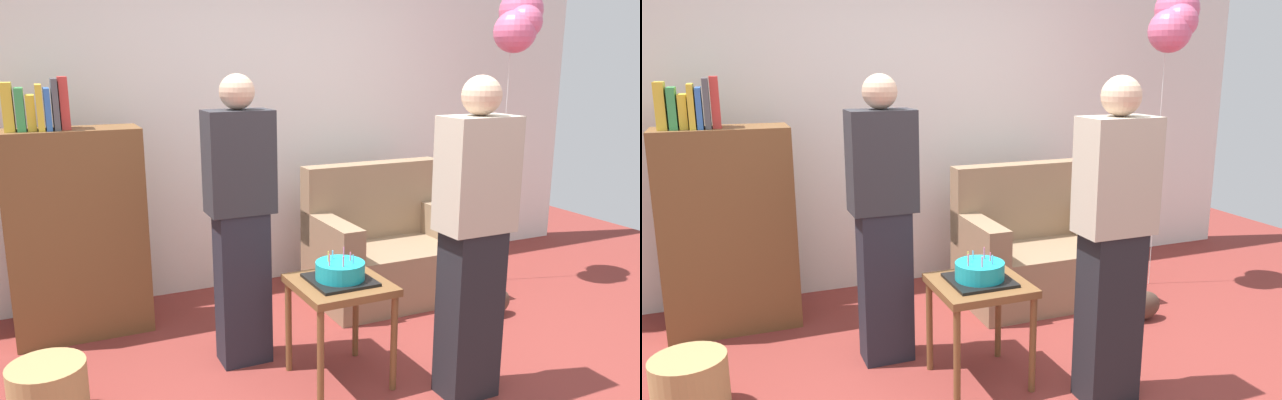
{
  "view_description": "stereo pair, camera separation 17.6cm",
  "coord_description": "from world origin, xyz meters",
  "views": [
    {
      "loc": [
        -1.51,
        -2.35,
        1.69
      ],
      "look_at": [
        -0.14,
        0.6,
        0.95
      ],
      "focal_mm": 34.19,
      "sensor_mm": 36.0,
      "label": 1
    },
    {
      "loc": [
        -1.35,
        -2.42,
        1.69
      ],
      "look_at": [
        -0.14,
        0.6,
        0.95
      ],
      "focal_mm": 34.19,
      "sensor_mm": 36.0,
      "label": 2
    }
  ],
  "objects": [
    {
      "name": "wall_back",
      "position": [
        0.0,
        2.05,
        1.35
      ],
      "size": [
        6.0,
        0.1,
        2.7
      ],
      "primitive_type": "cube",
      "color": "silver",
      "rests_on": "ground_plane"
    },
    {
      "name": "couch",
      "position": [
        0.72,
        1.32,
        0.34
      ],
      "size": [
        1.1,
        0.7,
        0.96
      ],
      "color": "#8C7054",
      "rests_on": "ground_plane"
    },
    {
      "name": "bookshelf",
      "position": [
        -1.35,
        1.57,
        0.68
      ],
      "size": [
        0.8,
        0.36,
        1.61
      ],
      "color": "brown",
      "rests_on": "ground_plane"
    },
    {
      "name": "side_table",
      "position": [
        -0.14,
        0.35,
        0.48
      ],
      "size": [
        0.48,
        0.48,
        0.56
      ],
      "color": "brown",
      "rests_on": "ground_plane"
    },
    {
      "name": "birthday_cake",
      "position": [
        -0.14,
        0.35,
        0.61
      ],
      "size": [
        0.32,
        0.32,
        0.17
      ],
      "color": "black",
      "rests_on": "side_table"
    },
    {
      "name": "person_blowing_candles",
      "position": [
        -0.54,
        0.79,
        0.83
      ],
      "size": [
        0.36,
        0.22,
        1.63
      ],
      "rotation": [
        0.0,
        0.0,
        -0.22
      ],
      "color": "#23232D",
      "rests_on": "ground_plane"
    },
    {
      "name": "person_holding_cake",
      "position": [
        0.39,
        -0.05,
        0.83
      ],
      "size": [
        0.36,
        0.22,
        1.63
      ],
      "rotation": [
        0.0,
        0.0,
        2.6
      ],
      "color": "black",
      "rests_on": "ground_plane"
    },
    {
      "name": "wicker_basket",
      "position": [
        -1.58,
        0.57,
        0.15
      ],
      "size": [
        0.36,
        0.36,
        0.3
      ],
      "primitive_type": "cylinder",
      "color": "#A88451",
      "rests_on": "ground_plane"
    },
    {
      "name": "handbag",
      "position": [
        1.18,
        0.67,
        0.1
      ],
      "size": [
        0.28,
        0.14,
        0.2
      ],
      "primitive_type": "ellipsoid",
      "color": "#473328",
      "rests_on": "ground_plane"
    },
    {
      "name": "balloon_bunch",
      "position": [
        1.72,
        1.19,
        1.98
      ],
      "size": [
        0.44,
        0.4,
        2.21
      ],
      "color": "silver",
      "rests_on": "ground_plane"
    }
  ]
}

